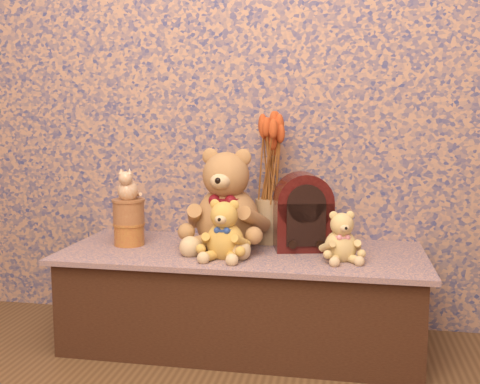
# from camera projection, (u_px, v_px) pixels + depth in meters

# --- Properties ---
(display_shelf) EXTENTS (1.42, 0.59, 0.39)m
(display_shelf) POSITION_uv_depth(u_px,v_px,m) (242.00, 297.00, 2.28)
(display_shelf) COLOR navy
(display_shelf) RESTS_ON ground
(teddy_large) EXTENTS (0.37, 0.43, 0.43)m
(teddy_large) POSITION_uv_depth(u_px,v_px,m) (227.00, 195.00, 2.28)
(teddy_large) COLOR #AE7343
(teddy_large) RESTS_ON display_shelf
(teddy_medium) EXTENTS (0.20, 0.24, 0.24)m
(teddy_medium) POSITION_uv_depth(u_px,v_px,m) (225.00, 227.00, 2.12)
(teddy_medium) COLOR gold
(teddy_medium) RESTS_ON display_shelf
(teddy_small) EXTENTS (0.20, 0.22, 0.20)m
(teddy_small) POSITION_uv_depth(u_px,v_px,m) (341.00, 234.00, 2.08)
(teddy_small) COLOR #D6BD65
(teddy_small) RESTS_ON display_shelf
(cathedral_radio) EXTENTS (0.25, 0.21, 0.31)m
(cathedral_radio) POSITION_uv_depth(u_px,v_px,m) (303.00, 211.00, 2.25)
(cathedral_radio) COLOR #3A0B0A
(cathedral_radio) RESTS_ON display_shelf
(ceramic_vase) EXTENTS (0.14, 0.14, 0.18)m
(ceramic_vase) POSITION_uv_depth(u_px,v_px,m) (268.00, 221.00, 2.37)
(ceramic_vase) COLOR tan
(ceramic_vase) RESTS_ON display_shelf
(dried_stalks) EXTENTS (0.28, 0.28, 0.43)m
(dried_stalks) POSITION_uv_depth(u_px,v_px,m) (269.00, 147.00, 2.33)
(dried_stalks) COLOR #C54A1F
(dried_stalks) RESTS_ON ceramic_vase
(biscuit_tin_lower) EXTENTS (0.15, 0.15, 0.09)m
(biscuit_tin_lower) POSITION_uv_depth(u_px,v_px,m) (129.00, 234.00, 2.34)
(biscuit_tin_lower) COLOR gold
(biscuit_tin_lower) RESTS_ON display_shelf
(biscuit_tin_upper) EXTENTS (0.15, 0.15, 0.10)m
(biscuit_tin_upper) POSITION_uv_depth(u_px,v_px,m) (129.00, 212.00, 2.32)
(biscuit_tin_upper) COLOR tan
(biscuit_tin_upper) RESTS_ON biscuit_tin_lower
(cat_figurine) EXTENTS (0.11, 0.12, 0.13)m
(cat_figurine) POSITION_uv_depth(u_px,v_px,m) (128.00, 184.00, 2.31)
(cat_figurine) COLOR silver
(cat_figurine) RESTS_ON biscuit_tin_upper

